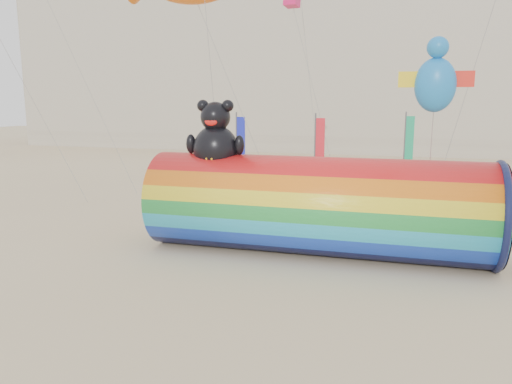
# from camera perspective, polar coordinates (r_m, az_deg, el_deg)

# --- Properties ---
(ground) EXTENTS (160.00, 160.00, 0.00)m
(ground) POSITION_cam_1_polar(r_m,az_deg,el_deg) (19.17, -2.71, -7.79)
(ground) COLOR #CCB58C
(ground) RESTS_ON ground
(hotel_building) EXTENTS (60.40, 15.40, 20.60)m
(hotel_building) POSITION_cam_1_polar(r_m,az_deg,el_deg) (65.80, 0.30, 14.27)
(hotel_building) COLOR #B7AD99
(hotel_building) RESTS_ON ground
(windsock_assembly) EXTENTS (13.25, 4.04, 6.11)m
(windsock_assembly) POSITION_cam_1_polar(r_m,az_deg,el_deg) (19.64, 6.93, -1.28)
(windsock_assembly) COLOR red
(windsock_assembly) RESTS_ON ground
(festival_banners) EXTENTS (11.41, 5.45, 5.20)m
(festival_banners) POSITION_cam_1_polar(r_m,az_deg,el_deg) (33.34, 7.70, 4.61)
(festival_banners) COLOR #59595E
(festival_banners) RESTS_ON ground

